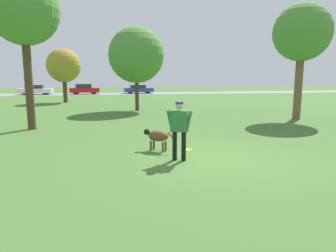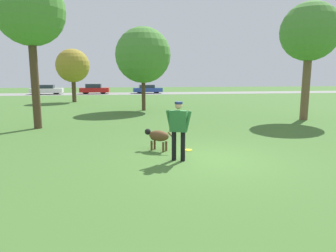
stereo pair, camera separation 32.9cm
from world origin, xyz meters
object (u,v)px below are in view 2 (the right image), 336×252
at_px(dog, 158,136).
at_px(tree_near_left, 30,12).
at_px(tree_far_left, 73,66).
at_px(tree_mid_center, 143,55).
at_px(parked_car_white, 46,90).
at_px(parked_car_blue, 147,89).
at_px(frisbee, 188,150).
at_px(tree_near_right, 310,33).
at_px(person, 179,126).
at_px(parked_car_red, 94,89).

height_order(dog, tree_near_left, tree_near_left).
bearing_deg(dog, tree_far_left, -36.45).
height_order(tree_mid_center, parked_car_white, tree_mid_center).
bearing_deg(parked_car_blue, frisbee, -95.39).
bearing_deg(tree_near_right, person, -140.19).
xyz_separation_m(tree_near_left, parked_car_blue, (7.52, 28.49, -4.53)).
height_order(dog, parked_car_white, parked_car_white).
relative_size(frisbee, parked_car_blue, 0.06).
bearing_deg(tree_near_left, person, -49.37).
relative_size(frisbee, parked_car_red, 0.07).
relative_size(tree_near_right, parked_car_red, 1.58).
xyz_separation_m(tree_near_left, parked_car_white, (-6.14, 28.12, -4.50)).
distance_m(dog, parked_car_blue, 33.63).
bearing_deg(parked_car_white, tree_near_right, -56.78).
bearing_deg(frisbee, parked_car_red, 99.82).
height_order(tree_far_left, tree_near_left, tree_near_left).
bearing_deg(frisbee, dog, 172.89).
bearing_deg(parked_car_red, person, -79.79).
bearing_deg(person, parked_car_white, 133.59).
xyz_separation_m(tree_far_left, tree_near_left, (0.54, -14.74, 1.80)).
xyz_separation_m(tree_near_left, parked_car_red, (0.15, 28.27, -4.47)).
relative_size(person, tree_near_right, 0.27).
height_order(frisbee, tree_near_right, tree_near_right).
height_order(person, tree_near_left, tree_near_left).
bearing_deg(parked_car_blue, parked_car_white, 178.87).
relative_size(tree_far_left, parked_car_blue, 1.18).
bearing_deg(person, tree_near_left, 155.69).
bearing_deg(tree_far_left, dog, -74.46).
distance_m(parked_car_red, parked_car_blue, 7.37).
bearing_deg(tree_near_left, tree_near_right, 2.94).
distance_m(frisbee, parked_car_white, 35.41).
relative_size(tree_far_left, tree_mid_center, 0.86).
distance_m(person, tree_near_right, 11.53).
distance_m(tree_mid_center, tree_near_left, 8.68).
bearing_deg(tree_near_right, parked_car_red, 116.33).
distance_m(tree_mid_center, tree_near_right, 10.36).
relative_size(frisbee, tree_mid_center, 0.05).
bearing_deg(tree_near_right, parked_car_white, 126.02).
relative_size(dog, tree_far_left, 0.19).
height_order(parked_car_red, parked_car_blue, parked_car_red).
bearing_deg(parked_car_red, tree_far_left, -91.36).
xyz_separation_m(person, parked_car_white, (-11.53, 34.41, -0.36)).
bearing_deg(tree_mid_center, person, -89.90).
bearing_deg(person, tree_near_right, 64.87).
xyz_separation_m(tree_mid_center, parked_car_red, (-5.22, 21.59, -3.13)).
relative_size(parked_car_red, parked_car_blue, 0.95).
xyz_separation_m(tree_mid_center, tree_near_right, (8.42, -5.97, 0.85)).
xyz_separation_m(person, tree_mid_center, (-0.02, 12.97, 2.81)).
xyz_separation_m(frisbee, parked_car_white, (-12.08, 33.28, 0.63)).
bearing_deg(parked_car_red, tree_mid_center, -74.82).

